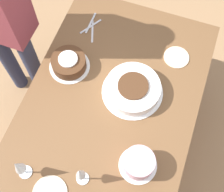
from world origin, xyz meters
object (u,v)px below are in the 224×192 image
(cake_front_chocolate, at_px, (69,63))
(cake_back_decorated, at_px, (139,163))
(wine_glass_far, at_px, (80,173))
(wine_glass_near, at_px, (18,167))
(cake_center_white, at_px, (133,89))

(cake_front_chocolate, relative_size, cake_back_decorated, 1.21)
(cake_front_chocolate, distance_m, wine_glass_far, 0.69)
(cake_front_chocolate, relative_size, wine_glass_far, 1.18)
(wine_glass_near, bearing_deg, cake_back_decorated, 112.95)
(cake_back_decorated, bearing_deg, cake_center_white, -158.22)
(wine_glass_near, height_order, wine_glass_far, wine_glass_far)
(cake_center_white, xyz_separation_m, cake_front_chocolate, (-0.04, -0.41, 0.00))
(cake_center_white, bearing_deg, wine_glass_near, -31.39)
(cake_back_decorated, height_order, wine_glass_near, wine_glass_near)
(wine_glass_far, bearing_deg, cake_center_white, 170.90)
(cake_back_decorated, height_order, wine_glass_far, wine_glass_far)
(cake_back_decorated, bearing_deg, cake_front_chocolate, -127.29)
(cake_front_chocolate, height_order, wine_glass_near, wine_glass_near)
(cake_center_white, bearing_deg, wine_glass_far, -9.10)
(wine_glass_near, bearing_deg, wine_glass_far, 103.28)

